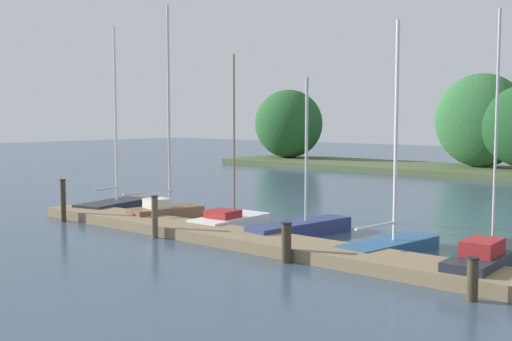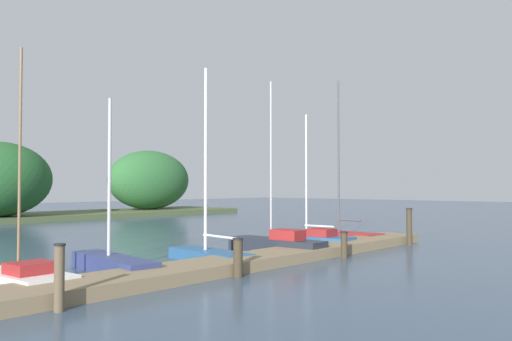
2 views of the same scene
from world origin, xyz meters
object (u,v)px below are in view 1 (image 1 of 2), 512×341
object	(u,v)px
sailboat_1	(167,210)
mooring_piling_3	(473,279)
mooring_piling_0	(63,200)
mooring_piling_1	(155,217)
sailboat_5	(490,259)
sailboat_4	(392,241)
sailboat_0	(116,204)
sailboat_2	(232,220)
sailboat_3	(304,227)
mooring_piling_2	(286,242)

from	to	relation	value
sailboat_1	mooring_piling_3	xyz separation A→B (m)	(12.80, -2.68, 0.04)
mooring_piling_0	mooring_piling_1	xyz separation A→B (m)	(5.11, 0.11, -0.11)
sailboat_5	sailboat_4	bearing A→B (deg)	77.87
sailboat_1	sailboat_5	size ratio (longest dim) A/B	1.22
sailboat_0	sailboat_4	distance (m)	12.65
mooring_piling_1	sailboat_4	bearing A→B (deg)	23.42
sailboat_2	mooring_piling_3	world-z (taller)	sailboat_2
sailboat_0	mooring_piling_3	distance (m)	16.54
sailboat_2	mooring_piling_1	size ratio (longest dim) A/B	4.42
mooring_piling_1	sailboat_0	bearing A→B (deg)	154.40
sailboat_0	mooring_piling_1	bearing A→B (deg)	-127.98
sailboat_3	sailboat_5	distance (m)	6.58
sailboat_2	mooring_piling_0	xyz separation A→B (m)	(-5.69, -3.13, 0.52)
mooring_piling_1	mooring_piling_2	size ratio (longest dim) A/B	1.26
sailboat_2	sailboat_3	size ratio (longest dim) A/B	1.17
sailboat_4	mooring_piling_0	bearing A→B (deg)	112.24
sailboat_0	sailboat_2	size ratio (longest dim) A/B	1.24
sailboat_4	mooring_piling_2	distance (m)	3.34
sailboat_3	mooring_piling_2	size ratio (longest dim) A/B	4.76
sailboat_5	mooring_piling_3	world-z (taller)	sailboat_5
sailboat_1	sailboat_2	distance (m)	2.89
sailboat_1	sailboat_0	bearing A→B (deg)	99.28
sailboat_2	mooring_piling_2	world-z (taller)	sailboat_2
mooring_piling_2	sailboat_3	bearing A→B (deg)	119.47
sailboat_0	mooring_piling_0	xyz separation A→B (m)	(0.62, -2.85, 0.48)
sailboat_0	mooring_piling_2	size ratio (longest dim) A/B	6.94
sailboat_5	sailboat_1	bearing A→B (deg)	87.61
sailboat_0	sailboat_1	bearing A→B (deg)	-106.46
sailboat_2	mooring_piling_0	distance (m)	6.52
mooring_piling_3	sailboat_0	bearing A→B (deg)	169.79
mooring_piling_0	sailboat_5	bearing A→B (deg)	9.73
mooring_piling_1	mooring_piling_3	size ratio (longest dim) A/B	1.46
sailboat_5	mooring_piling_0	size ratio (longest dim) A/B	4.12
mooring_piling_1	sailboat_2	bearing A→B (deg)	79.05
sailboat_4	mooring_piling_1	distance (m)	7.55
sailboat_5	sailboat_0	bearing A→B (deg)	86.73
sailboat_1	sailboat_3	size ratio (longest dim) A/B	1.54
sailboat_3	sailboat_4	distance (m)	3.52
mooring_piling_1	sailboat_3	bearing A→B (deg)	45.24
sailboat_1	sailboat_4	xyz separation A→B (m)	(9.17, 0.50, -0.10)
sailboat_2	mooring_piling_1	xyz separation A→B (m)	(-0.59, -3.02, 0.41)
sailboat_1	mooring_piling_1	world-z (taller)	sailboat_1
sailboat_3	mooring_piling_1	distance (m)	4.88
sailboat_1	mooring_piling_2	bearing A→B (deg)	-94.46
sailboat_0	mooring_piling_1	world-z (taller)	sailboat_0
sailboat_1	mooring_piling_3	distance (m)	13.08
sailboat_0	sailboat_4	bearing A→B (deg)	-101.24
sailboat_5	sailboat_2	bearing A→B (deg)	84.35
mooring_piling_3	sailboat_2	bearing A→B (deg)	162.14
mooring_piling_1	mooring_piling_3	world-z (taller)	mooring_piling_1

